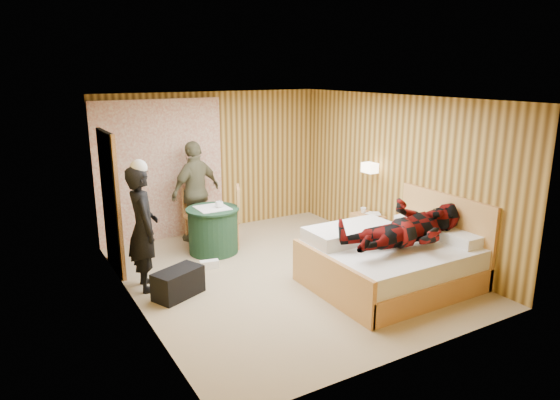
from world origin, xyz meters
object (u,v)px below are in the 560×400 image
chair_near (231,212)px  man_on_bed (410,217)px  woman_standing (143,228)px  man_at_table (196,191)px  bed (393,261)px  wall_lamp (370,168)px  chair_far (197,210)px  duffel_bag (178,283)px  round_table (213,230)px  nightstand (367,229)px

chair_near → man_on_bed: man_on_bed is taller
woman_standing → man_at_table: (1.32, 1.51, 0.02)m
bed → man_on_bed: size_ratio=1.21×
man_at_table → man_on_bed: man_on_bed is taller
wall_lamp → chair_far: 3.00m
bed → duffel_bag: size_ratio=3.31×
round_table → man_at_table: (0.00, 0.71, 0.49)m
round_table → chair_near: chair_near is taller
bed → man_at_table: 3.54m
round_table → duffel_bag: round_table is taller
wall_lamp → chair_far: (-2.46, 1.55, -0.76)m
nightstand → chair_far: chair_far is taller
woman_standing → man_at_table: man_at_table is taller
wall_lamp → chair_near: wall_lamp is taller
nightstand → bed: bearing=-117.8°
bed → man_at_table: size_ratio=1.24×
chair_far → woman_standing: woman_standing is taller
nightstand → woman_standing: 3.77m
man_at_table → duffel_bag: bearing=40.9°
wall_lamp → chair_near: 2.40m
nightstand → woman_standing: bearing=178.0°
man_at_table → woman_standing: bearing=27.4°
man_at_table → round_table: bearing=68.4°
wall_lamp → duffel_bag: size_ratio=0.40×
man_at_table → chair_far: bearing=56.6°
woman_standing → duffel_bag: bearing=-144.8°
wall_lamp → round_table: bearing=160.2°
nightstand → duffel_bag: (-3.44, -0.34, -0.08)m
nightstand → man_at_table: 2.98m
chair_near → duffel_bag: (-1.41, -1.39, -0.41)m
woman_standing → man_on_bed: man_on_bed is taller
bed → chair_far: bed is taller
woman_standing → bed: bearing=-113.5°
chair_far → man_on_bed: size_ratio=0.53×
wall_lamp → bed: 1.96m
round_table → woman_standing: 1.61m
chair_far → duffel_bag: bearing=-123.0°
chair_near → duffel_bag: size_ratio=1.58×
man_on_bed → chair_far: bearing=117.2°
bed → woman_standing: size_ratio=1.27×
chair_far → man_at_table: size_ratio=0.54×
man_at_table → man_on_bed: (1.68, -3.32, 0.15)m
man_at_table → man_on_bed: size_ratio=0.97×
bed → woman_standing: (-2.96, 1.57, 0.51)m
wall_lamp → woman_standing: size_ratio=0.15×
bed → man_on_bed: man_on_bed is taller
nightstand → man_on_bed: man_on_bed is taller
wall_lamp → woman_standing: (-3.77, 0.07, -0.46)m
wall_lamp → man_on_bed: 1.92m
duffel_bag → woman_standing: woman_standing is taller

